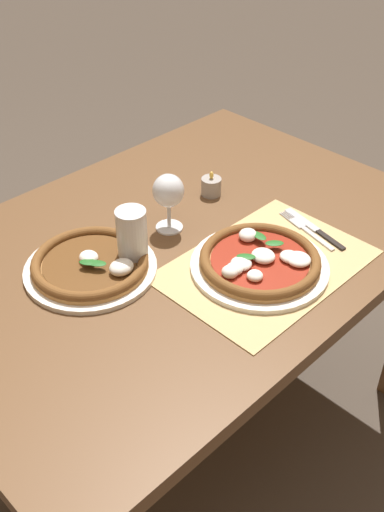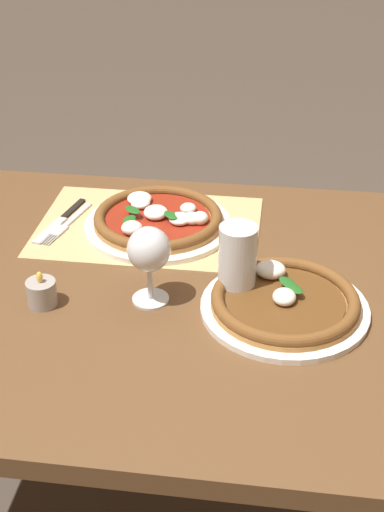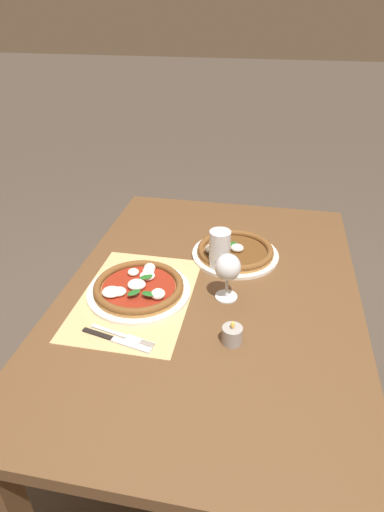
{
  "view_description": "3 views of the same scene",
  "coord_description": "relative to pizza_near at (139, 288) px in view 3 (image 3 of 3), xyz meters",
  "views": [
    {
      "loc": [
        -0.84,
        -0.89,
        1.62
      ],
      "look_at": [
        -0.08,
        -0.13,
        0.8
      ],
      "focal_mm": 42.0,
      "sensor_mm": 36.0,
      "label": 1
    },
    {
      "loc": [
        -0.2,
        1.14,
        1.52
      ],
      "look_at": [
        -0.04,
        -0.07,
        0.77
      ],
      "focal_mm": 50.0,
      "sensor_mm": 36.0,
      "label": 2
    },
    {
      "loc": [
        1.1,
        0.15,
        1.55
      ],
      "look_at": [
        -0.05,
        -0.07,
        0.83
      ],
      "focal_mm": 30.0,
      "sensor_mm": 36.0,
      "label": 3
    }
  ],
  "objects": [
    {
      "name": "votive_candle",
      "position": [
        0.16,
        0.31,
        0.0
      ],
      "size": [
        0.06,
        0.06,
        0.07
      ],
      "color": "gray",
      "rests_on": "dining_table"
    },
    {
      "name": "knife",
      "position": [
        0.22,
        0.0,
        -0.02
      ],
      "size": [
        0.06,
        0.21,
        0.01
      ],
      "color": "black",
      "rests_on": "paper_placemat"
    },
    {
      "name": "paper_placemat",
      "position": [
        0.02,
        -0.0,
        -0.02
      ],
      "size": [
        0.49,
        0.34,
        0.0
      ],
      "primitive_type": "cube",
      "color": "tan",
      "rests_on": "dining_table"
    },
    {
      "name": "pint_glass",
      "position": [
        -0.19,
        0.23,
        0.05
      ],
      "size": [
        0.07,
        0.07,
        0.15
      ],
      "color": "silver",
      "rests_on": "dining_table"
    },
    {
      "name": "fork",
      "position": [
        0.2,
        0.01,
        -0.02
      ],
      "size": [
        0.06,
        0.2,
        0.0
      ],
      "color": "#B7B7BC",
      "rests_on": "paper_placemat"
    },
    {
      "name": "dining_table",
      "position": [
        -0.06,
        0.22,
        -0.12
      ],
      "size": [
        1.35,
        0.94,
        0.74
      ],
      "color": "brown",
      "rests_on": "ground"
    },
    {
      "name": "pizza_near",
      "position": [
        0.0,
        0.0,
        0.0
      ],
      "size": [
        0.33,
        0.33,
        0.05
      ],
      "color": "silver",
      "rests_on": "paper_placemat"
    },
    {
      "name": "wine_glass",
      "position": [
        -0.03,
        0.27,
        0.08
      ],
      "size": [
        0.08,
        0.08,
        0.16
      ],
      "color": "silver",
      "rests_on": "dining_table"
    },
    {
      "name": "pizza_far",
      "position": [
        -0.28,
        0.27,
        -0.0
      ],
      "size": [
        0.31,
        0.31,
        0.05
      ],
      "color": "silver",
      "rests_on": "dining_table"
    },
    {
      "name": "ground_plane",
      "position": [
        -0.06,
        0.22,
        -0.76
      ],
      "size": [
        24.0,
        24.0,
        0.0
      ],
      "primitive_type": "plane",
      "color": "#473D33"
    }
  ]
}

